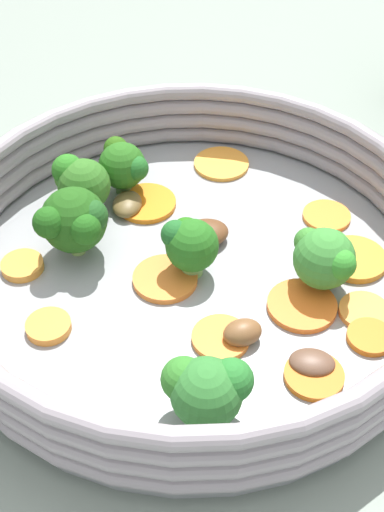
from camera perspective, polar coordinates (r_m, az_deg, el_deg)
The scene contains 26 objects.
ground_plane at distance 0.48m, azimuth 0.00°, elevation -2.27°, with size 4.00×4.00×0.00m, color gray.
skillet at distance 0.48m, azimuth 0.00°, elevation -1.79°, with size 0.31×0.31×0.01m, color #939699.
skillet_rim_wall at distance 0.46m, azimuth 0.00°, elevation 0.99°, with size 0.33×0.33×0.05m.
skillet_rivet_right at distance 0.40m, azimuth -12.66°, elevation -13.24°, with size 0.01×0.01×0.01m, color #95999D.
carrot_slice_0 at distance 0.53m, azimuth -3.67°, elevation 4.24°, with size 0.04×0.04×0.00m, color orange.
carrot_slice_1 at distance 0.44m, azimuth 2.30°, elevation -6.56°, with size 0.04×0.04×0.00m, color orange.
carrot_slice_2 at distance 0.45m, azimuth -11.41°, elevation -5.53°, with size 0.03×0.03×0.01m, color orange.
carrot_slice_3 at distance 0.46m, azimuth 13.64°, elevation -4.33°, with size 0.03×0.03×0.00m, color orange.
carrot_slice_4 at distance 0.53m, azimuth 10.72°, elevation 3.16°, with size 0.03×0.03×0.00m, color orange.
carrot_slice_5 at distance 0.47m, azimuth -2.17°, elevation -1.83°, with size 0.04×0.04×0.00m, color orange.
carrot_slice_6 at distance 0.46m, azimuth 8.79°, elevation -3.93°, with size 0.04×0.04×0.00m, color orange.
carrot_slice_7 at distance 0.57m, azimuth 2.37°, elevation 7.38°, with size 0.04×0.04×0.00m, color #F99B34.
carrot_slice_8 at distance 0.42m, azimuth 9.73°, elevation -9.41°, with size 0.04×0.04×0.00m, color orange.
carrot_slice_9 at distance 0.49m, azimuth -13.42°, elevation -0.75°, with size 0.03×0.03×0.01m, color orange.
carrot_slice_10 at distance 0.49m, azimuth 12.90°, elevation -0.23°, with size 0.04×0.04×0.00m, color orange.
carrot_slice_11 at distance 0.45m, azimuth 14.06°, elevation -6.31°, with size 0.03×0.03×0.00m, color orange.
broccoli_floret_0 at distance 0.46m, azimuth 10.54°, elevation -0.21°, with size 0.04×0.04×0.04m.
broccoli_floret_1 at distance 0.46m, azimuth -0.27°, elevation 0.78°, with size 0.04×0.04×0.04m.
broccoli_floret_2 at distance 0.47m, azimuth -9.51°, elevation 2.59°, with size 0.05×0.05×0.05m.
broccoli_floret_3 at distance 0.38m, azimuth 1.17°, elevation -10.59°, with size 0.04×0.05×0.04m.
broccoli_floret_4 at distance 0.53m, azimuth -5.53°, elevation 7.27°, with size 0.04×0.04×0.04m.
broccoli_floret_5 at distance 0.52m, azimuth -8.93°, elevation 5.80°, with size 0.04×0.04×0.04m.
mushroom_piece_0 at distance 0.49m, azimuth 1.24°, elevation 1.75°, with size 0.04×0.03×0.01m, color brown.
mushroom_piece_1 at distance 0.52m, azimuth -5.20°, elevation 4.15°, with size 0.03×0.02×0.01m, color brown.
mushroom_piece_2 at distance 0.43m, azimuth 9.58°, elevation -8.39°, with size 0.03×0.02×0.01m, color brown.
mushroom_piece_3 at distance 0.43m, azimuth 4.06°, elevation -6.13°, with size 0.02×0.02×0.01m, color brown.
Camera 1 is at (-0.33, -0.09, 0.35)m, focal length 50.00 mm.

